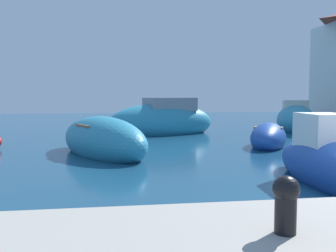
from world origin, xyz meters
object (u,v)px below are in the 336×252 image
moored_boat_2 (103,141)px  moored_boat_6 (296,120)px  mooring_bollard (286,201)px  moored_boat_3 (330,163)px  moored_boat_5 (162,121)px  moored_boat_1 (268,138)px

moored_boat_2 → moored_boat_6: 13.92m
moored_boat_2 → mooring_bollard: moored_boat_2 is taller
moored_boat_3 → moored_boat_5: moored_boat_5 is taller
moored_boat_5 → moored_boat_6: 8.45m
moored_boat_6 → moored_boat_1: bearing=-13.3°
moored_boat_2 → mooring_bollard: size_ratio=8.42×
moored_boat_3 → moored_boat_5: size_ratio=0.72×
moored_boat_5 → moored_boat_6: bearing=171.0°
moored_boat_2 → moored_boat_5: bearing=129.1°
mooring_bollard → moored_boat_1: bearing=67.3°
moored_boat_1 → moored_boat_6: (4.75, 6.88, 0.26)m
moored_boat_6 → mooring_bollard: 19.58m
moored_boat_2 → moored_boat_6: (11.37, 8.03, 0.13)m
moored_boat_5 → moored_boat_2: bearing=48.7°
moored_boat_2 → moored_boat_3: (5.39, -5.15, -0.02)m
moored_boat_1 → moored_boat_2: moored_boat_2 is taller
moored_boat_6 → mooring_bollard: (-9.11, -17.33, 0.26)m
moored_boat_5 → mooring_bollard: 16.12m
mooring_bollard → moored_boat_2: bearing=103.6°
moored_boat_1 → mooring_bollard: mooring_bollard is taller
moored_boat_5 → mooring_bollard: bearing=69.9°
moored_boat_1 → moored_boat_3: bearing=-162.9°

